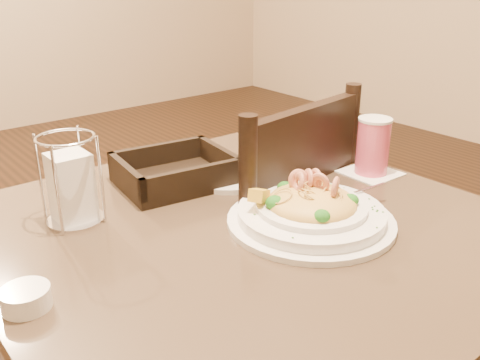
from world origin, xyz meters
TOP-DOWN VIEW (x-y plane):
  - main_table at (0.00, 0.00)m, footprint 0.90×0.90m
  - dining_chair_near at (0.20, 0.20)m, footprint 0.48×0.48m
  - pasta_bowl at (0.09, -0.07)m, footprint 0.34×0.31m
  - drink_glass at (0.38, 0.02)m, footprint 0.12×0.12m
  - bread_basket at (0.00, 0.24)m, footprint 0.25×0.22m
  - napkin_caddy at (-0.24, 0.21)m, footprint 0.10×0.10m
  - side_plate at (0.11, 0.19)m, footprint 0.23×0.23m
  - butter_ramekin at (-0.40, -0.00)m, footprint 0.09×0.09m

SIDE VIEW (x-z plane):
  - dining_chair_near at x=0.20m, z-range 0.03..0.96m
  - main_table at x=0.00m, z-range 0.14..0.88m
  - side_plate at x=0.11m, z-range 0.74..0.75m
  - butter_ramekin at x=-0.40m, z-range 0.74..0.77m
  - bread_basket at x=0.00m, z-range 0.73..0.80m
  - pasta_bowl at x=0.09m, z-range 0.72..0.82m
  - drink_glass at x=0.38m, z-range 0.74..0.87m
  - napkin_caddy at x=-0.24m, z-range 0.73..0.90m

